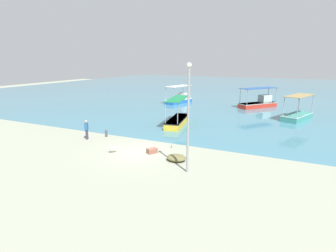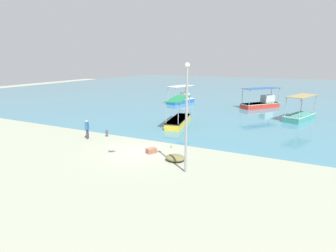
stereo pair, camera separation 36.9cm
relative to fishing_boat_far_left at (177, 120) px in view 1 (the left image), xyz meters
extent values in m
plane|color=gray|center=(0.54, -9.22, -0.55)|extent=(120.00, 120.00, 0.00)
cube|color=teal|center=(0.54, 38.78, -0.55)|extent=(110.00, 90.00, 0.00)
cube|color=yellow|center=(0.00, 0.00, -0.19)|extent=(2.39, 5.84, 0.70)
cube|color=black|center=(0.00, 0.00, 0.12)|extent=(2.44, 5.89, 0.08)
cylinder|color=#99999E|center=(-1.04, 2.45, 1.21)|extent=(0.08, 0.08, 2.09)
cylinder|color=#99999E|center=(0.18, 2.65, 1.21)|extent=(0.08, 0.08, 2.09)
cylinder|color=#99999E|center=(-0.18, -2.65, 1.21)|extent=(0.08, 0.08, 2.09)
cylinder|color=#99999E|center=(1.04, -2.45, 1.21)|extent=(0.08, 0.08, 2.09)
cube|color=#1A7242|center=(0.00, 0.00, 2.28)|extent=(2.46, 5.66, 0.05)
cube|color=red|center=(6.54, 14.74, -0.20)|extent=(5.13, 5.67, 0.68)
cube|color=silver|center=(6.54, 14.74, 0.10)|extent=(5.19, 5.73, 0.08)
cylinder|color=#99999E|center=(5.37, 12.18, 1.19)|extent=(0.08, 0.08, 2.10)
cylinder|color=#99999E|center=(4.22, 13.13, 1.19)|extent=(0.08, 0.08, 2.10)
cylinder|color=#99999E|center=(8.85, 16.36, 1.19)|extent=(0.08, 0.08, 2.10)
cylinder|color=#99999E|center=(7.71, 17.31, 1.19)|extent=(0.08, 0.08, 2.10)
cube|color=#264987|center=(6.54, 14.74, 2.27)|extent=(5.08, 5.58, 0.05)
cube|color=silver|center=(7.39, 15.77, 0.67)|extent=(1.97, 2.02, 1.06)
cube|color=blue|center=(-5.52, 13.57, -0.22)|extent=(3.21, 5.08, 0.64)
cube|color=silver|center=(-5.52, 13.57, 0.06)|extent=(3.26, 5.13, 0.08)
cylinder|color=#99999E|center=(-5.40, 11.31, 1.13)|extent=(0.08, 0.08, 2.06)
cylinder|color=#99999E|center=(-6.93, 11.80, 1.13)|extent=(0.08, 0.08, 2.06)
cylinder|color=#99999E|center=(-4.11, 15.35, 1.13)|extent=(0.08, 0.08, 2.06)
cylinder|color=#99999E|center=(-5.64, 15.84, 1.13)|extent=(0.08, 0.08, 2.06)
cube|color=silver|center=(-5.52, 13.57, 2.18)|extent=(3.24, 4.92, 0.05)
cube|color=beige|center=(-5.19, 14.59, 0.56)|extent=(1.50, 1.22, 0.93)
cube|color=teal|center=(11.68, 8.13, -0.21)|extent=(3.47, 5.20, 0.66)
cube|color=silver|center=(11.68, 8.13, 0.07)|extent=(3.52, 5.25, 0.08)
cylinder|color=#99999E|center=(11.79, 10.45, 1.18)|extent=(0.08, 0.08, 2.13)
cylinder|color=#99999E|center=(13.20, 9.88, 1.18)|extent=(0.08, 0.08, 2.13)
cylinder|color=#99999E|center=(10.15, 6.37, 1.18)|extent=(0.08, 0.08, 2.13)
cylinder|color=#99999E|center=(11.56, 5.81, 1.18)|extent=(0.08, 0.08, 2.13)
cube|color=olive|center=(11.68, 8.13, 2.26)|extent=(3.48, 5.05, 0.05)
cylinder|color=#E0997A|center=(-0.93, -10.13, -0.44)|extent=(0.03, 0.03, 0.22)
cylinder|color=#E0997A|center=(-1.00, -10.05, -0.44)|extent=(0.03, 0.03, 0.22)
ellipsoid|color=white|center=(-0.99, -10.11, -0.19)|extent=(0.61, 0.58, 0.32)
ellipsoid|color=white|center=(-0.80, -9.94, -0.17)|extent=(0.20, 0.20, 0.10)
cylinder|color=white|center=(-1.10, -10.21, 0.03)|extent=(0.07, 0.07, 0.26)
sphere|color=white|center=(-1.10, -10.21, 0.20)|extent=(0.11, 0.11, 0.11)
cone|color=#E5933F|center=(-1.23, -10.32, 0.19)|extent=(0.26, 0.24, 0.06)
cylinder|color=gray|center=(5.28, -11.01, 2.63)|extent=(0.14, 0.14, 6.36)
sphere|color=#EAEACC|center=(5.28, -11.01, 5.92)|extent=(0.28, 0.28, 0.28)
cylinder|color=#47474C|center=(-4.08, -6.87, -0.28)|extent=(0.21, 0.21, 0.53)
sphere|color=#4C4C51|center=(-4.08, -6.87, 0.01)|extent=(0.22, 0.22, 0.22)
cylinder|color=#383249|center=(-5.13, -8.26, -0.12)|extent=(0.16, 0.16, 0.85)
cylinder|color=#383249|center=(-5.19, -8.10, -0.12)|extent=(0.16, 0.16, 0.85)
cube|color=#275B8E|center=(-5.16, -8.18, 0.61)|extent=(0.35, 0.45, 0.62)
sphere|color=tan|center=(-5.16, -8.18, 1.03)|extent=(0.22, 0.22, 0.22)
ellipsoid|color=brown|center=(3.94, -9.56, -0.34)|extent=(1.37, 1.16, 0.41)
cube|color=#915A48|center=(1.71, -8.96, -0.36)|extent=(0.78, 0.87, 0.38)
cylinder|color=#3F7F4C|center=(2.55, -7.28, -0.45)|extent=(0.07, 0.07, 0.20)
cylinder|color=#3F7F4C|center=(2.55, -7.28, -0.31)|extent=(0.03, 0.03, 0.07)
camera|label=1|loc=(10.52, -25.19, 6.19)|focal=28.00mm
camera|label=2|loc=(10.85, -25.03, 6.19)|focal=28.00mm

